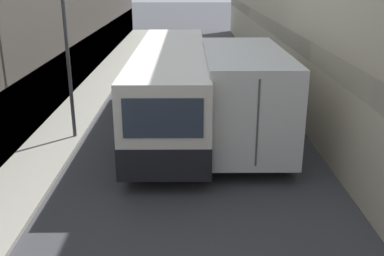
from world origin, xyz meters
The scene contains 4 objects.
ground_plane centered at (0.00, 15.00, 0.00)m, with size 150.00×150.00×0.00m, color #38383D.
sidewalk_left centered at (-4.54, 15.00, 0.06)m, with size 1.79×60.00×0.12m.
bus centered at (-0.57, 15.66, 1.58)m, with size 2.46×11.06×2.96m.
box_truck centered at (1.83, 14.70, 1.71)m, with size 2.50×8.42×3.18m.
Camera 1 is at (0.05, -0.25, 5.49)m, focal length 42.00 mm.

